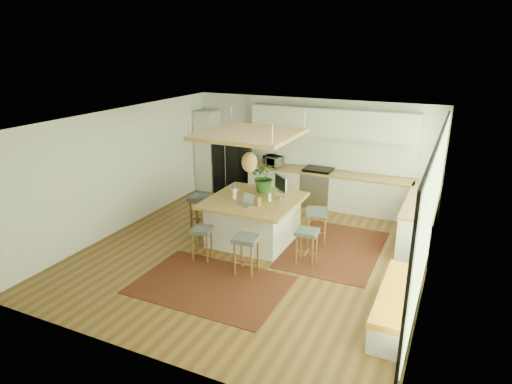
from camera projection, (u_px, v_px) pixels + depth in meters
The scene contains 35 objects.
floor at pixel (255, 252), 9.09m from camera, with size 7.00×7.00×0.00m, color #523617.
ceiling at pixel (254, 119), 8.23m from camera, with size 7.00×7.00×0.00m, color white.
wall_back at pixel (312, 151), 11.67m from camera, with size 6.50×6.50×0.00m, color silver.
wall_front at pixel (137, 267), 5.65m from camera, with size 6.50×6.50×0.00m, color silver.
wall_left at pixel (123, 169), 9.96m from camera, with size 7.00×7.00×0.00m, color silver.
wall_right at pixel (433, 215), 7.36m from camera, with size 7.00×7.00×0.00m, color silver.
window_wall at pixel (431, 212), 7.35m from camera, with size 0.10×6.20×2.60m, color black, non-canonical shape.
pantry at pixel (208, 151), 12.65m from camera, with size 0.55×0.60×2.25m, color silver.
back_counter_base at pixel (327, 190), 11.46m from camera, with size 4.20×0.60×0.88m, color silver.
back_counter_top at pixel (328, 173), 11.31m from camera, with size 4.24×0.64×0.05m, color olive.
backsplash at pixel (332, 153), 11.43m from camera, with size 4.20×0.02×0.80m, color white.
upper_cabinets at pixel (332, 123), 11.04m from camera, with size 4.20×0.34×0.70m, color silver.
range at pixel (317, 187), 11.54m from camera, with size 0.76×0.62×1.00m, color #A5A5AA, non-canonical shape.
right_counter_base at pixel (419, 221), 9.49m from camera, with size 0.60×2.50×0.88m, color silver.
right_counter_top at pixel (422, 201), 9.35m from camera, with size 0.64×2.54×0.05m, color olive.
window_bench at pixel (396, 305), 6.80m from camera, with size 0.52×2.00×0.50m, color silver, non-canonical shape.
ceiling_panel at pixel (249, 148), 8.90m from camera, with size 1.86×1.86×0.80m, color olive, non-canonical shape.
rug_near at pixel (211, 285), 7.84m from camera, with size 2.60×1.80×0.01m, color black.
rug_right at pixel (334, 249), 9.20m from camera, with size 1.80×2.60×0.01m, color black.
fridge at pixel (232, 161), 12.37m from camera, with size 0.85×0.67×1.71m, color black, non-canonical shape.
island at pixel (254, 220), 9.49m from camera, with size 1.85×1.85×0.93m, color olive, non-canonical shape.
stool_near_left at pixel (202, 242), 8.70m from camera, with size 0.38×0.38×0.65m, color #3E4445, non-canonical shape.
stool_near_right at pixel (246, 255), 8.15m from camera, with size 0.43×0.43×0.73m, color #3E4445, non-canonical shape.
stool_right_front at pixel (306, 246), 8.53m from camera, with size 0.40×0.40×0.68m, color #3E4445, non-canonical shape.
stool_right_back at pixel (317, 228), 9.37m from camera, with size 0.44×0.44×0.75m, color #3E4445, non-canonical shape.
stool_left_side at pixel (201, 214), 10.10m from camera, with size 0.47×0.47×0.79m, color #3E4445, non-canonical shape.
laptop at pixel (245, 199), 8.97m from camera, with size 0.31×0.33×0.23m, color #A5A5AA, non-canonical shape.
monitor at pixel (281, 186), 9.36m from camera, with size 0.52×0.19×0.49m, color #A5A5AA, non-canonical shape.
microwave at pixel (273, 160), 11.81m from camera, with size 0.49×0.27×0.33m, color #A5A5AA.
island_plant at pixel (264, 180), 9.73m from camera, with size 0.61×0.68×0.53m, color #1E4C19.
island_bowl at pixel (235, 190), 9.84m from camera, with size 0.19×0.19×0.05m, color white.
island_bottle_0 at pixel (233, 190), 9.61m from camera, with size 0.07×0.07×0.19m, color blue.
island_bottle_1 at pixel (233, 194), 9.34m from camera, with size 0.07×0.07×0.19m, color white.
island_bottle_2 at pixel (259, 201), 8.95m from camera, with size 0.07×0.07×0.19m, color olive.
island_bottle_3 at pixel (270, 196), 9.21m from camera, with size 0.07×0.07×0.19m, color white.
Camera 1 is at (3.51, -7.44, 4.05)m, focal length 31.41 mm.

